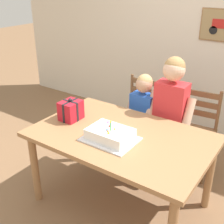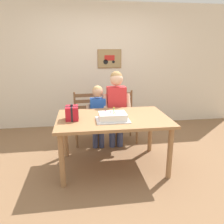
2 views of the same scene
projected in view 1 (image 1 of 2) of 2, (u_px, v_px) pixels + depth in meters
The scene contains 9 objects.
ground_plane at pixel (120, 202), 2.87m from camera, with size 20.00×20.00×0.00m, color #846042.
back_wall at pixel (204, 37), 3.77m from camera, with size 6.40×0.11×2.60m.
dining_table at pixel (121, 143), 2.59m from camera, with size 1.55×1.00×0.76m.
birthday_cake at pixel (110, 135), 2.44m from camera, with size 0.44×0.34×0.19m.
gift_box_red_large at pixel (71, 110), 2.78m from camera, with size 0.17×0.21×0.22m.
chair_left at pixel (139, 116), 3.57m from camera, with size 0.45×0.45×0.92m.
chair_right at pixel (195, 131), 3.21m from camera, with size 0.45×0.45×0.92m.
child_older at pixel (171, 108), 2.95m from camera, with size 0.48×0.27×1.33m.
child_younger at pixel (143, 113), 3.17m from camera, with size 0.40×0.23×1.10m.
Camera 1 is at (1.20, -1.88, 2.01)m, focal length 46.98 mm.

